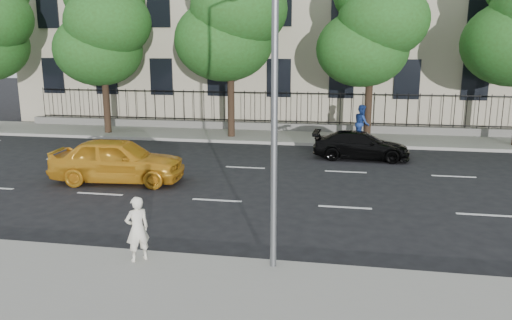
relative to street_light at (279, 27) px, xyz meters
The scene contains 13 objects.
ground 5.99m from the street_light, 144.73° to the left, with size 120.00×120.00×0.00m, color black.
near_sidewalk 6.08m from the street_light, 138.24° to the right, with size 60.00×4.00×0.15m, color gray.
far_sidewalk 16.75m from the street_light, 99.01° to the left, with size 60.00×4.00×0.15m, color gray.
lane_markings 8.67m from the street_light, 110.98° to the left, with size 49.60×4.62×0.01m, color silver, non-canonical shape.
iron_fence 18.21m from the street_light, 98.14° to the left, with size 30.00×0.50×2.20m.
street_light is the anchor object (origin of this frame).
tree_b 18.99m from the street_light, 127.15° to the left, with size 5.53×5.12×8.97m.
tree_c 15.82m from the street_light, 106.43° to the left, with size 5.89×5.50×9.80m.
tree_d 15.36m from the street_light, 80.48° to the left, with size 5.34×4.94×8.84m.
yellow_taxi 9.77m from the street_light, 138.42° to the left, with size 1.90×4.72×1.61m, color orange.
black_sedan 12.32m from the street_light, 79.36° to the left, with size 1.68×4.13×1.20m, color black.
woman_near 5.25m from the street_light, 165.20° to the right, with size 0.53×0.35×1.46m, color white.
pedestrian_far 15.38m from the street_light, 81.40° to the left, with size 0.89×0.70×1.84m, color navy.
Camera 1 is at (3.91, -12.17, 4.74)m, focal length 35.00 mm.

